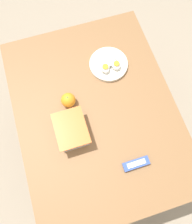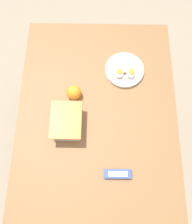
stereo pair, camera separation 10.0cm
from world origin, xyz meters
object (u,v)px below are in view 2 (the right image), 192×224
(orange_fruit, at_px, (74,93))
(candy_bar, at_px, (118,174))
(food_container, at_px, (67,122))
(rice_plate, at_px, (125,69))

(orange_fruit, xyz_separation_m, candy_bar, (-0.36, -0.20, -0.02))
(food_container, distance_m, orange_fruit, 0.15)
(food_container, relative_size, rice_plate, 0.88)
(orange_fruit, xyz_separation_m, rice_plate, (0.14, -0.24, -0.02))
(rice_plate, relative_size, candy_bar, 1.66)
(orange_fruit, bearing_deg, food_container, 170.94)
(orange_fruit, height_order, rice_plate, orange_fruit)
(food_container, xyz_separation_m, rice_plate, (0.28, -0.27, -0.02))
(food_container, height_order, rice_plate, food_container)
(food_container, bearing_deg, candy_bar, -133.92)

